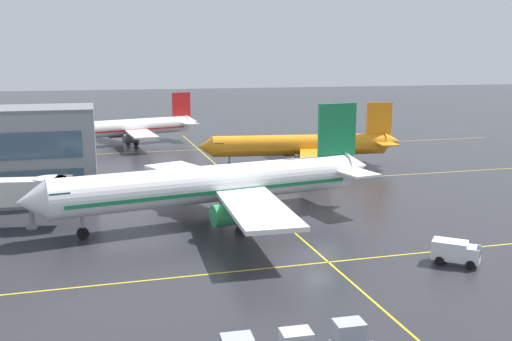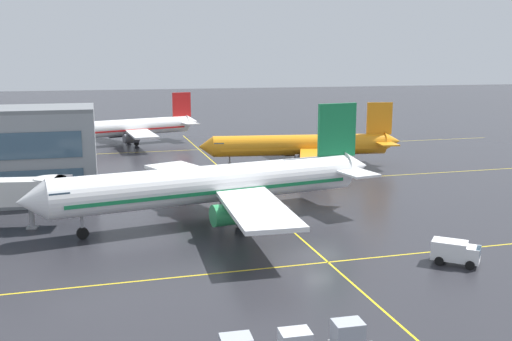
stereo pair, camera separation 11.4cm
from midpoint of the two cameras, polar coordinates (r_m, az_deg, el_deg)
The scene contains 8 objects.
ground_plane at distance 54.94m, azimuth 6.33°, elevation -8.33°, with size 600.00×600.00×0.00m, color #28282D.
airliner_front_gate at distance 64.34m, azimuth -3.97°, elevation -1.34°, with size 41.27×35.17×12.86m.
airliner_second_row at distance 97.57m, azimuth 4.60°, elevation 2.50°, with size 34.82×29.75×10.83m.
airliner_third_row at distance 125.31m, azimuth -12.85°, elevation 4.15°, with size 33.77×28.83×10.71m.
taxiway_markings at distance 84.22m, azimuth -1.73°, elevation -1.40°, with size 134.27×111.74×0.01m.
service_truck_red_van at distance 54.97m, azimuth 19.18°, elevation -7.60°, with size 4.31×4.08×2.10m.
baggage_cart_row_middle at distance 38.30m, azimuth 9.13°, elevation -15.75°, with size 2.78×1.77×1.86m.
jet_bridge at distance 67.22m, azimuth -23.84°, elevation -2.03°, with size 16.92×5.38×5.58m.
Camera 1 is at (-19.62, -47.99, 18.21)m, focal length 40.32 mm.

